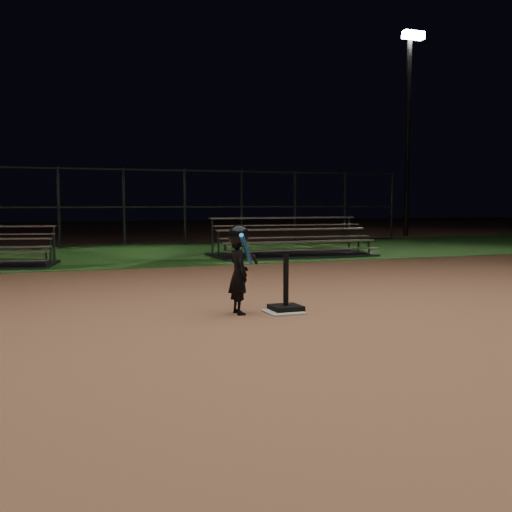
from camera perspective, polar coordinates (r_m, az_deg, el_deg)
The scene contains 8 objects.
ground at distance 8.00m, azimuth 2.54°, elevation -5.22°, with size 80.00×80.00×0.00m, color #9C6646.
grass_strip at distance 17.57m, azimuth -10.41°, elevation 0.28°, with size 60.00×8.00×0.01m, color #204E19.
home_plate at distance 8.00m, azimuth 2.54°, elevation -5.14°, with size 0.45×0.45×0.02m, color beige.
batting_tee at distance 8.08m, azimuth 2.74°, elevation -4.03°, with size 0.38×0.38×0.73m.
child_batter at distance 7.84m, azimuth -1.59°, elevation -0.98°, with size 0.41×0.60×1.13m.
bleacher_right at distance 16.34m, azimuth 3.29°, elevation 0.72°, with size 4.18×2.12×1.01m.
backstop_fence at distance 20.48m, azimuth -11.97°, elevation 4.39°, with size 20.08×0.08×2.50m.
light_pole_right at distance 27.07m, azimuth 13.80°, elevation 12.32°, with size 0.90×0.53×8.30m.
Camera 1 is at (-3.11, -7.24, 1.41)m, focal length 43.79 mm.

